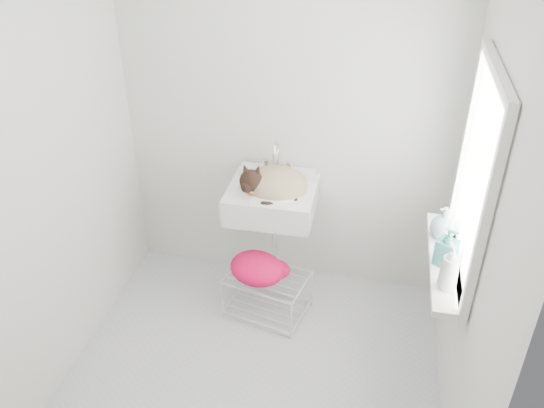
% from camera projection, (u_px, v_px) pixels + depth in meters
% --- Properties ---
extents(floor, '(2.20, 2.00, 0.02)m').
position_uv_depth(floor, '(255.00, 368.00, 3.45)').
color(floor, '#BCBCBC').
rests_on(floor, ground).
extents(back_wall, '(2.20, 0.02, 2.50)m').
position_uv_depth(back_wall, '(287.00, 115.00, 3.63)').
color(back_wall, silver).
rests_on(back_wall, ground).
extents(right_wall, '(0.02, 2.00, 2.50)m').
position_uv_depth(right_wall, '(481.00, 217.00, 2.61)').
color(right_wall, silver).
rests_on(right_wall, ground).
extents(left_wall, '(0.02, 2.00, 2.50)m').
position_uv_depth(left_wall, '(49.00, 171.00, 2.99)').
color(left_wall, silver).
rests_on(left_wall, ground).
extents(window_glass, '(0.01, 0.80, 1.00)m').
position_uv_depth(window_glass, '(478.00, 177.00, 2.72)').
color(window_glass, white).
rests_on(window_glass, right_wall).
extents(window_frame, '(0.04, 0.90, 1.10)m').
position_uv_depth(window_frame, '(475.00, 177.00, 2.73)').
color(window_frame, white).
rests_on(window_frame, right_wall).
extents(windowsill, '(0.16, 0.88, 0.04)m').
position_uv_depth(windowsill, '(445.00, 261.00, 3.01)').
color(windowsill, white).
rests_on(windowsill, right_wall).
extents(sink, '(0.56, 0.49, 0.22)m').
position_uv_depth(sink, '(272.00, 188.00, 3.63)').
color(sink, white).
rests_on(sink, back_wall).
extents(faucet, '(0.20, 0.14, 0.20)m').
position_uv_depth(faucet, '(278.00, 156.00, 3.71)').
color(faucet, silver).
rests_on(faucet, sink).
extents(cat, '(0.48, 0.42, 0.27)m').
position_uv_depth(cat, '(273.00, 184.00, 3.59)').
color(cat, tan).
rests_on(cat, sink).
extents(wire_rack, '(0.57, 0.46, 0.30)m').
position_uv_depth(wire_rack, '(267.00, 294.00, 3.81)').
color(wire_rack, silver).
rests_on(wire_rack, floor).
extents(towel, '(0.46, 0.40, 0.16)m').
position_uv_depth(towel, '(257.00, 274.00, 3.70)').
color(towel, red).
rests_on(towel, wire_rack).
extents(bottle_a, '(0.10, 0.10, 0.21)m').
position_uv_depth(bottle_a, '(446.00, 287.00, 2.79)').
color(bottle_a, silver).
rests_on(bottle_a, windowsill).
extents(bottle_b, '(0.13, 0.13, 0.22)m').
position_uv_depth(bottle_b, '(444.00, 263.00, 2.96)').
color(bottle_b, '#2E7C75').
rests_on(bottle_b, windowsill).
extents(bottle_c, '(0.19, 0.19, 0.19)m').
position_uv_depth(bottle_c, '(441.00, 236.00, 3.17)').
color(bottle_c, '#A1C3CD').
rests_on(bottle_c, windowsill).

